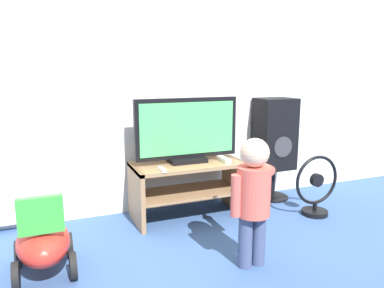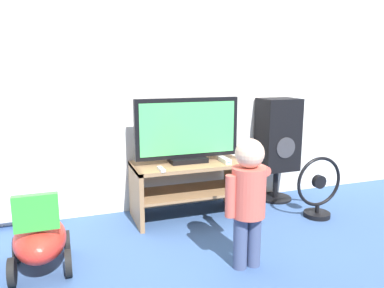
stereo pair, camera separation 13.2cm
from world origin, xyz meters
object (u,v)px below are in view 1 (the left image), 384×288
ride_on_toy (43,242)px  child (253,192)px  television (187,131)px  remote_primary (162,169)px  game_console (224,160)px  radiator (11,186)px  speaker_tower (274,136)px  floor_fan (316,188)px

ride_on_toy → child: bearing=-17.5°
television → remote_primary: television is taller
game_console → child: (-0.22, -0.84, -0.00)m
television → radiator: bearing=171.0°
television → remote_primary: size_ratio=6.95×
speaker_tower → radiator: bearing=177.0°
game_console → remote_primary: size_ratio=1.39×
television → ride_on_toy: television is taller
game_console → remote_primary: (-0.58, -0.08, -0.01)m
child → radiator: bearing=141.3°
remote_primary → radiator: radiator is taller
game_console → television: bearing=159.1°
remote_primary → floor_fan: bearing=-9.5°
speaker_tower → remote_primary: bearing=-166.6°
game_console → remote_primary: bearing=-171.9°
television → radiator: size_ratio=1.35×
game_console → radiator: (-1.70, 0.34, -0.14)m
floor_fan → speaker_tower: bearing=100.9°
ride_on_toy → remote_primary: bearing=22.1°
floor_fan → radiator: (-2.45, 0.64, 0.12)m
speaker_tower → radiator: speaker_tower is taller
remote_primary → speaker_tower: size_ratio=0.13×
remote_primary → floor_fan: (1.34, -0.22, -0.25)m
game_console → child: bearing=-104.7°
child → speaker_tower: size_ratio=0.85×
game_console → radiator: size_ratio=0.27×
television → child: 0.99m
television → ride_on_toy: 1.42m
television → radiator: (-1.40, 0.22, -0.39)m
game_console → floor_fan: 0.85m
game_console → speaker_tower: size_ratio=0.18×
child → floor_fan: size_ratio=1.58×
ride_on_toy → radiator: radiator is taller
child → radiator: (-1.47, 1.18, -0.14)m
ride_on_toy → game_console: bearing=16.8°
television → ride_on_toy: size_ratio=1.66×
television → game_console: television is taller
child → radiator: child is taller
remote_primary → child: bearing=-64.5°
child → ride_on_toy: 1.35m
television → game_console: 0.41m
remote_primary → ride_on_toy: size_ratio=0.24×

